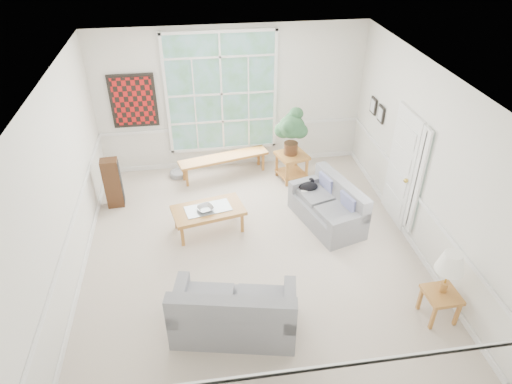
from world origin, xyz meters
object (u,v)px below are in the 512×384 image
at_px(loveseat_right, 327,204).
at_px(end_table, 291,166).
at_px(side_table, 439,305).
at_px(loveseat_front, 234,305).
at_px(coffee_table, 209,219).

bearing_deg(loveseat_right, end_table, 83.99).
bearing_deg(end_table, side_table, -72.42).
xyz_separation_m(loveseat_right, loveseat_front, (-1.90, -2.17, 0.04)).
distance_m(loveseat_front, end_table, 4.09).
distance_m(loveseat_right, side_table, 2.58).
height_order(loveseat_right, loveseat_front, loveseat_front).
distance_m(loveseat_front, side_table, 2.87).
height_order(loveseat_front, end_table, loveseat_front).
bearing_deg(loveseat_front, side_table, 7.42).
height_order(loveseat_front, side_table, loveseat_front).
bearing_deg(loveseat_right, coffee_table, 160.80).
relative_size(end_table, side_table, 1.24).
bearing_deg(side_table, end_table, 107.58).
distance_m(loveseat_front, coffee_table, 2.28).
bearing_deg(end_table, coffee_table, -140.23).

